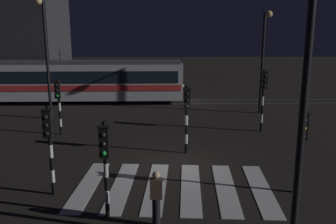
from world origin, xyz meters
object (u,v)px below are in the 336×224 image
at_px(traffic_light_corner_far_right, 263,91).
at_px(traffic_light_corner_far_left, 58,98).
at_px(traffic_light_kerb_mid_left, 105,156).
at_px(tram, 90,81).
at_px(street_lamp_trackside_right, 264,50).
at_px(traffic_light_corner_near_left, 49,138).
at_px(traffic_light_median_centre, 187,110).
at_px(traffic_light_corner_near_right, 301,139).
at_px(street_lamp_trackside_left, 45,45).
at_px(pedestrian_waiting_at_kerb, 156,198).
at_px(street_lamp_near_kerb, 311,73).

bearing_deg(traffic_light_corner_far_right, traffic_light_corner_far_left, -178.40).
bearing_deg(traffic_light_kerb_mid_left, tram, 101.69).
xyz_separation_m(street_lamp_trackside_right, tram, (-12.25, 4.18, -2.59)).
height_order(traffic_light_corner_near_left, traffic_light_corner_far_left, traffic_light_corner_near_left).
xyz_separation_m(traffic_light_corner_near_left, traffic_light_median_centre, (4.98, 4.24, -0.01)).
bearing_deg(tram, traffic_light_corner_near_right, -58.24).
distance_m(traffic_light_corner_near_left, traffic_light_corner_far_left, 7.66).
bearing_deg(tram, street_lamp_trackside_left, -106.54).
height_order(tram, pedestrian_waiting_at_kerb, tram).
height_order(traffic_light_corner_far_left, tram, tram).
bearing_deg(street_lamp_trackside_right, traffic_light_corner_near_right, -99.64).
bearing_deg(traffic_light_kerb_mid_left, pedestrian_waiting_at_kerb, -18.93).
xyz_separation_m(street_lamp_near_kerb, tram, (-8.73, 20.13, -2.97)).
relative_size(traffic_light_corner_near_right, tram, 0.21).
distance_m(traffic_light_corner_far_left, street_lamp_trackside_right, 13.36).
bearing_deg(street_lamp_trackside_left, traffic_light_corner_far_right, -14.01).
bearing_deg(street_lamp_trackside_right, traffic_light_corner_far_right, -104.88).
xyz_separation_m(traffic_light_corner_near_left, pedestrian_waiting_at_kerb, (3.61, -2.11, -1.22)).
xyz_separation_m(traffic_light_corner_far_left, street_lamp_trackside_left, (-1.56, 3.48, 2.66)).
bearing_deg(street_lamp_trackside_left, tram, 73.46).
height_order(street_lamp_near_kerb, street_lamp_trackside_right, street_lamp_near_kerb).
bearing_deg(traffic_light_median_centre, street_lamp_trackside_right, 54.43).
distance_m(traffic_light_median_centre, street_lamp_trackside_left, 10.90).
xyz_separation_m(traffic_light_kerb_mid_left, street_lamp_near_kerb, (5.02, -2.20, 2.72)).
bearing_deg(traffic_light_kerb_mid_left, traffic_light_corner_near_right, 13.09).
bearing_deg(street_lamp_trackside_right, pedestrian_waiting_at_kerb, -116.22).
distance_m(traffic_light_corner_far_right, traffic_light_corner_far_left, 11.14).
bearing_deg(traffic_light_median_centre, pedestrian_waiting_at_kerb, -102.14).
distance_m(traffic_light_corner_near_left, traffic_light_corner_near_right, 8.56).
bearing_deg(street_lamp_near_kerb, street_lamp_trackside_left, 125.03).
distance_m(traffic_light_corner_near_right, street_lamp_trackside_right, 12.64).
relative_size(street_lamp_trackside_left, street_lamp_trackside_right, 1.10).
height_order(traffic_light_kerb_mid_left, pedestrian_waiting_at_kerb, traffic_light_kerb_mid_left).
xyz_separation_m(street_lamp_near_kerb, street_lamp_trackside_left, (-10.33, 14.74, -0.02)).
bearing_deg(traffic_light_corner_near_right, traffic_light_corner_far_left, 143.48).
xyz_separation_m(traffic_light_kerb_mid_left, tram, (-3.71, 17.93, -0.25)).
relative_size(traffic_light_corner_far_left, street_lamp_near_kerb, 0.41).
xyz_separation_m(street_lamp_near_kerb, pedestrian_waiting_at_kerb, (-3.51, 1.68, -3.84)).
distance_m(traffic_light_corner_far_left, street_lamp_trackside_left, 4.65).
relative_size(traffic_light_kerb_mid_left, traffic_light_corner_far_left, 0.98).
height_order(traffic_light_corner_far_right, street_lamp_near_kerb, street_lamp_near_kerb).
height_order(traffic_light_kerb_mid_left, street_lamp_trackside_right, street_lamp_trackside_right).
distance_m(traffic_light_corner_far_right, pedestrian_waiting_at_kerb, 11.59).
relative_size(traffic_light_kerb_mid_left, tram, 0.21).
bearing_deg(pedestrian_waiting_at_kerb, street_lamp_near_kerb, -25.55).
xyz_separation_m(traffic_light_kerb_mid_left, traffic_light_median_centre, (2.88, 5.83, 0.09)).
xyz_separation_m(traffic_light_corner_near_right, street_lamp_near_kerb, (-1.44, -3.70, 2.71)).
distance_m(traffic_light_corner_far_left, tram, 8.87).
height_order(traffic_light_kerb_mid_left, street_lamp_trackside_left, street_lamp_trackside_left).
bearing_deg(pedestrian_waiting_at_kerb, tram, 105.81).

